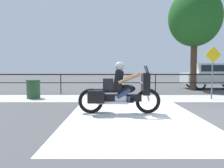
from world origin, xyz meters
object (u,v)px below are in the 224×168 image
motorcycle (120,91)px  street_sign (214,66)px  parked_car (214,74)px  tree_behind_sign (196,18)px  trash_bin (35,89)px

motorcycle → street_sign: street_sign is taller
parked_car → tree_behind_sign: tree_behind_sign is taller
trash_bin → tree_behind_sign: 10.13m
street_sign → tree_behind_sign: tree_behind_sign is taller
street_sign → tree_behind_sign: bearing=80.9°
tree_behind_sign → street_sign: bearing=-99.1°
motorcycle → street_sign: (4.18, 3.04, 0.77)m
trash_bin → street_sign: size_ratio=0.37×
motorcycle → parked_car: bearing=54.6°
motorcycle → parked_car: size_ratio=0.61×
trash_bin → street_sign: street_sign is taller
trash_bin → parked_car: bearing=24.4°
tree_behind_sign → parked_car: bearing=28.3°
parked_car → trash_bin: bearing=-155.0°
parked_car → trash_bin: (-10.18, -4.62, -0.53)m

